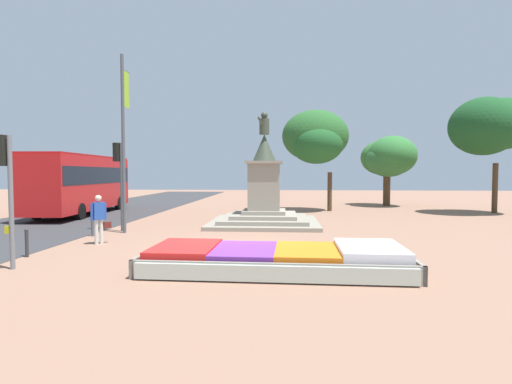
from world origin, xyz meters
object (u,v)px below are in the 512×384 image
flower_planter (278,259)px  kerb_bollard_mid_b (93,226)px  statue_monument (264,201)px  traffic_light_mid_block (119,170)px  traffic_light_near_crossing (6,177)px  city_bus (80,181)px  banner_pole (124,139)px  pedestrian_with_handbag (99,216)px  kerb_bollard_mid_a (27,242)px

flower_planter → kerb_bollard_mid_b: kerb_bollard_mid_b is taller
statue_monument → traffic_light_mid_block: bearing=-155.5°
traffic_light_near_crossing → city_bus: size_ratio=0.35×
banner_pole → kerb_bollard_mid_b: 3.77m
traffic_light_near_crossing → city_bus: (-5.11, 13.50, -0.38)m
statue_monument → city_bus: statue_monument is taller
traffic_light_mid_block → city_bus: (-5.25, 6.66, -0.62)m
kerb_bollard_mid_b → traffic_light_near_crossing: bearing=-85.8°
statue_monument → pedestrian_with_handbag: (-5.60, -5.86, -0.16)m
flower_planter → city_bus: (-12.18, 13.11, 1.76)m
traffic_light_near_crossing → kerb_bollard_mid_b: size_ratio=4.41×
traffic_light_mid_block → traffic_light_near_crossing: bearing=-91.2°
traffic_light_mid_block → pedestrian_with_handbag: bearing=-80.1°
city_bus → pedestrian_with_handbag: 11.37m
kerb_bollard_mid_b → flower_planter: bearing=-34.2°
traffic_light_mid_block → banner_pole: size_ratio=0.51×
statue_monument → traffic_light_near_crossing: bearing=-123.1°
traffic_light_near_crossing → kerb_bollard_mid_b: bearing=94.2°
pedestrian_with_handbag → kerb_bollard_mid_a: pedestrian_with_handbag is taller
flower_planter → statue_monument: 9.31m
statue_monument → kerb_bollard_mid_a: (-6.76, -8.16, -0.70)m
traffic_light_near_crossing → pedestrian_with_handbag: bearing=79.9°
statue_monument → kerb_bollard_mid_b: bearing=-148.0°
flower_planter → banner_pole: size_ratio=0.93×
statue_monument → banner_pole: size_ratio=0.74×
flower_planter → city_bus: 17.98m
banner_pole → statue_monument: bearing=29.1°
banner_pole → kerb_bollard_mid_a: (-1.01, -4.96, -3.49)m
statue_monument → banner_pole: bearing=-150.9°
statue_monument → kerb_bollard_mid_b: statue_monument is taller
flower_planter → kerb_bollard_mid_a: 7.64m
flower_planter → kerb_bollard_mid_b: 9.03m
traffic_light_mid_block → kerb_bollard_mid_b: bearing=-111.3°
traffic_light_mid_block → kerb_bollard_mid_b: 2.70m
traffic_light_mid_block → kerb_bollard_mid_a: size_ratio=4.40×
statue_monument → pedestrian_with_handbag: statue_monument is taller
traffic_light_near_crossing → traffic_light_mid_block: traffic_light_mid_block is taller
traffic_light_near_crossing → city_bus: city_bus is taller
city_bus → pedestrian_with_handbag: size_ratio=5.68×
traffic_light_mid_block → kerb_bollard_mid_a: bearing=-96.7°
flower_planter → traffic_light_near_crossing: (-7.07, -0.39, 2.14)m
traffic_light_mid_block → banner_pole: 1.39m
flower_planter → traffic_light_near_crossing: 7.40m
city_bus → flower_planter: bearing=-47.1°
flower_planter → pedestrian_with_handbag: 7.27m
flower_planter → banner_pole: banner_pole is taller
pedestrian_with_handbag → kerb_bollard_mid_a: bearing=-116.8°
flower_planter → traffic_light_mid_block: size_ratio=1.81×
statue_monument → city_bus: (-11.38, 3.87, 0.89)m
flower_planter → traffic_light_near_crossing: bearing=-176.8°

